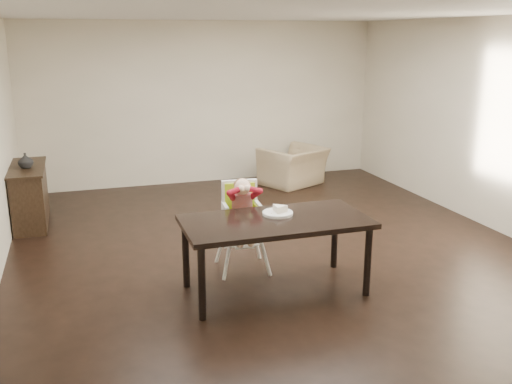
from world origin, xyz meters
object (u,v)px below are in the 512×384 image
at_px(armchair, 293,160).
at_px(sideboard, 30,195).
at_px(dining_table, 275,227).
at_px(high_chair, 242,205).

distance_m(armchair, sideboard, 4.21).
bearing_deg(dining_table, sideboard, 128.96).
height_order(armchair, sideboard, armchair).
height_order(high_chair, armchair, high_chair).
relative_size(dining_table, armchair, 1.85).
relative_size(dining_table, sideboard, 1.43).
height_order(dining_table, armchair, armchair).
height_order(dining_table, sideboard, sideboard).
distance_m(dining_table, sideboard, 3.86).
xyz_separation_m(high_chair, sideboard, (-2.27, 2.34, -0.32)).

